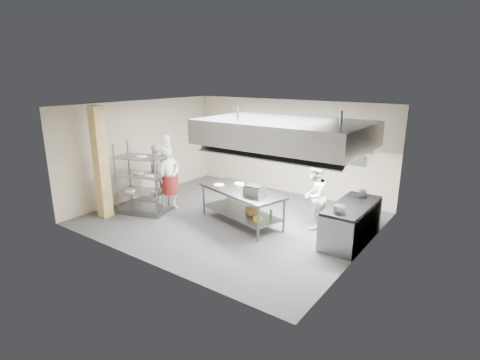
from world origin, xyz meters
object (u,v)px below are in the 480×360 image
Objects in this scene: griddle at (255,191)px; stockpot at (339,209)px; chef_head at (169,178)px; island at (241,206)px; chef_line at (314,196)px; chef_plating at (158,173)px; pass_rack at (142,178)px; cooking_range at (351,224)px.

stockpot is at bearing 2.50° from griddle.
chef_head is at bearing -176.02° from griddle.
chef_line is (1.64, 0.81, 0.38)m from island.
chef_head reaches higher than chef_plating.
pass_rack reaches higher than chef_plating.
pass_rack is 5.64m from cooking_range.
cooking_range is at bearing 85.21° from stockpot.
chef_plating is at bearing -179.81° from stockpot.
chef_head is (-4.94, -0.98, 0.51)m from cooking_range.
chef_head is 4.07m from chef_line.
griddle reaches higher than stockpot.
pass_rack is 3.31m from griddle.
island is 0.79m from griddle.
griddle is 1.98× the size of stockpot.
cooking_range is 1.10× the size of chef_plating.
cooking_range is (2.69, 0.62, -0.04)m from island.
island is at bearing -65.42° from chef_line.
chef_line is 7.20× the size of stockpot.
chef_line is 1.51m from griddle.
stockpot is (4.88, 0.28, 0.05)m from chef_head.
chef_line is 0.91× the size of chef_plating.
island is 5.23× the size of griddle.
cooking_range is at bearing 27.94° from island.
cooking_range is 0.90m from stockpot.
stockpot is (2.11, 0.09, -0.04)m from griddle.
chef_line is at bearing 41.27° from island.
chef_head is 4.89m from stockpot.
chef_plating is (-0.29, 0.85, -0.07)m from pass_rack.
island is at bearing -72.14° from chef_head.
pass_rack reaches higher than island.
island is at bearing 178.16° from stockpot.
pass_rack reaches higher than chef_line.
griddle reaches higher than cooking_range.
cooking_range is at bearing -2.63° from pass_rack.
chef_line is at bearing 169.42° from cooking_range.
stockpot is at bearing -94.79° from cooking_range.
chef_plating is at bearing -80.51° from chef_line.
chef_plating is (-4.64, -0.91, 0.08)m from chef_line.
pass_rack is at bearing -170.76° from stockpot.
cooking_range is at bearing -70.06° from chef_head.
chef_head is 1.02× the size of chef_plating.
pass_rack is 4.29× the size of griddle.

